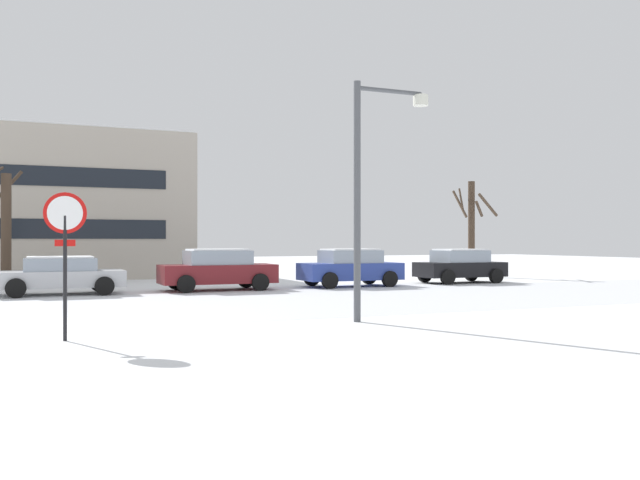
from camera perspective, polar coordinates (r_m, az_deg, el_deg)
The scene contains 11 objects.
ground_plane at distance 15.65m, azimuth -19.14°, elevation -6.80°, with size 120.00×120.00×0.00m, color white.
road_surface at distance 19.15m, azimuth -19.84°, elevation -5.56°, with size 80.00×9.05×0.00m.
stop_sign at distance 13.14m, azimuth -20.84°, elevation 0.28°, with size 0.76×0.12×2.73m.
street_lamp at distance 15.44m, azimuth 4.38°, elevation 5.64°, with size 1.93×0.36×5.46m.
parked_car_silver at distance 24.53m, azimuth -21.22°, elevation -2.77°, with size 4.19×2.17×1.31m.
parked_car_maroon at distance 25.21m, azimuth -8.69°, elevation -2.48°, with size 4.22×2.01×1.54m.
parked_car_blue at distance 27.08m, azimuth 2.59°, elevation -2.34°, with size 4.06×2.04×1.52m.
parked_car_black at distance 30.07m, azimuth 11.81°, elevation -2.15°, with size 3.86×2.04×1.48m.
tree_far_mid at distance 35.52m, azimuth 12.80°, elevation 1.26°, with size 2.13×2.13×4.92m.
tree_far_left at distance 28.36m, azimuth -25.16°, elevation 1.01°, with size 1.41×1.47×4.76m.
building_far_left at distance 37.02m, azimuth -23.59°, elevation 2.70°, with size 15.42×8.59×7.26m.
Camera 1 is at (-1.03, -15.51, 1.83)m, focal length 37.66 mm.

